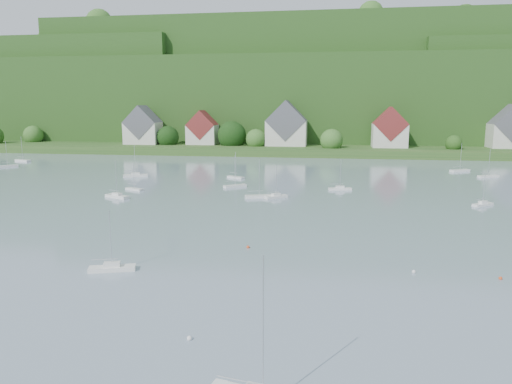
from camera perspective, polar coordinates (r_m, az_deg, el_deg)
far_shore_strip at (r=211.08m, az=2.48°, el=5.30°), size 600.00×60.00×3.00m
forested_ridge at (r=278.58m, az=4.19°, el=10.85°), size 620.00×181.22×69.89m
village_building_0 at (r=211.28m, az=-13.02°, el=7.24°), size 14.00×10.40×16.00m
village_building_1 at (r=205.33m, az=-6.26°, el=7.15°), size 12.00×9.36×14.00m
village_building_2 at (r=198.09m, az=3.57°, el=7.52°), size 16.00×11.44×18.00m
village_building_3 at (r=196.52m, az=15.29°, el=6.92°), size 13.00×10.40×15.50m
village_building_4 at (r=210.21m, az=27.52°, el=6.37°), size 15.00×10.40×16.50m
near_sailboat_3 at (r=60.41m, az=-16.40°, el=-8.41°), size 5.54×3.03×7.20m
mooring_buoy_1 at (r=42.70m, az=-7.75°, el=-16.67°), size 0.45×0.45×0.45m
mooring_buoy_2 at (r=61.79m, az=26.56°, el=-9.07°), size 0.41×0.41×0.41m
mooring_buoy_3 at (r=66.95m, az=-0.94°, el=-6.53°), size 0.45×0.45×0.45m
mooring_buoy_4 at (r=60.25m, az=17.88°, el=-8.95°), size 0.46×0.46×0.46m
far_sailboat_cluster at (r=126.35m, az=5.11°, el=1.52°), size 198.97×63.03×8.71m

